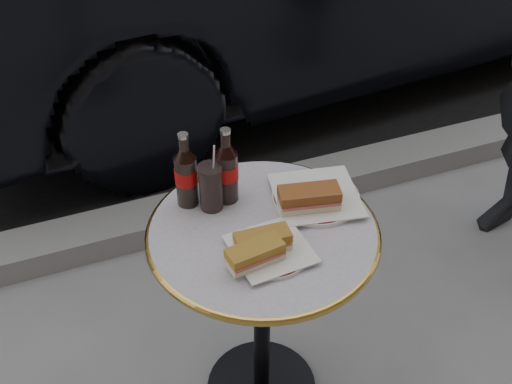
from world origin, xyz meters
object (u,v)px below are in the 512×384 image
object	(u,v)px
cola_bottle_left	(186,169)
cola_bottle_right	(227,165)
plate_right	(316,197)
bistro_table	(262,319)
cola_glass	(211,187)
plate_left	(271,251)

from	to	relation	value
cola_bottle_left	cola_bottle_right	distance (m)	0.11
plate_right	cola_bottle_left	size ratio (longest dim) A/B	1.07
bistro_table	cola_glass	world-z (taller)	cola_glass
cola_bottle_right	cola_bottle_left	bearing A→B (deg)	167.80
plate_right	cola_bottle_right	xyz separation A→B (m)	(-0.23, 0.09, 0.11)
bistro_table	cola_glass	bearing A→B (deg)	125.68
bistro_table	cola_glass	distance (m)	0.47
plate_left	cola_glass	size ratio (longest dim) A/B	1.45
cola_bottle_left	cola_glass	xyz separation A→B (m)	(0.05, -0.04, -0.05)
cola_bottle_left	plate_right	bearing A→B (deg)	-19.13
bistro_table	plate_right	world-z (taller)	plate_right
cola_bottle_left	cola_bottle_right	size ratio (longest dim) A/B	0.99
cola_bottle_left	cola_glass	distance (m)	0.08
plate_right	cola_bottle_left	xyz separation A→B (m)	(-0.33, 0.12, 0.11)
plate_left	cola_bottle_right	xyz separation A→B (m)	(-0.03, 0.24, 0.11)
plate_left	cola_bottle_right	bearing A→B (deg)	97.09
bistro_table	cola_bottle_left	xyz separation A→B (m)	(-0.15, 0.18, 0.48)
plate_left	cola_bottle_left	size ratio (longest dim) A/B	0.88
bistro_table	plate_left	distance (m)	0.38
cola_glass	cola_bottle_left	bearing A→B (deg)	142.88
bistro_table	plate_right	xyz separation A→B (m)	(0.18, 0.06, 0.37)
cola_bottle_right	plate_left	bearing A→B (deg)	-82.91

